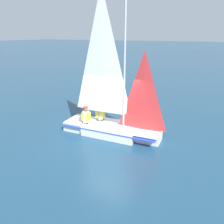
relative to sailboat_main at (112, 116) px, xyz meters
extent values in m
plane|color=navy|center=(0.02, 0.00, -0.82)|extent=(260.00, 260.00, 0.00)
cube|color=white|center=(0.02, 0.00, -0.62)|extent=(2.44, 1.63, 0.41)
cube|color=white|center=(1.67, 0.14, -0.62)|extent=(1.04, 0.87, 0.41)
cube|color=white|center=(-1.63, -0.13, -0.62)|extent=(1.07, 1.31, 0.41)
cube|color=blue|center=(0.02, 0.00, -0.48)|extent=(4.26, 1.80, 0.05)
cube|color=silver|center=(1.18, 0.10, -0.39)|extent=(2.01, 1.48, 0.04)
cylinder|color=#B7B7BC|center=(0.55, 0.04, 2.41)|extent=(0.08, 0.08, 5.63)
cylinder|color=#B7B7BC|center=(-0.41, -0.03, 0.17)|extent=(1.92, 0.23, 0.07)
pyramid|color=white|center=(-0.41, -0.03, 2.65)|extent=(1.83, 0.20, 4.90)
pyramid|color=red|center=(1.34, 0.11, 1.24)|extent=(1.43, 0.17, 3.11)
cube|color=black|center=(-2.18, -0.18, -0.68)|extent=(0.08, 0.04, 0.29)
cube|color=black|center=(-0.72, 0.23, -0.59)|extent=(0.30, 0.26, 0.45)
cylinder|color=gray|center=(-0.72, 0.23, -0.12)|extent=(0.32, 0.32, 0.50)
cube|color=yellow|center=(-0.72, 0.23, -0.09)|extent=(0.36, 0.29, 0.35)
sphere|color=tan|center=(-0.72, 0.23, 0.23)|extent=(0.22, 0.22, 0.22)
cylinder|color=blue|center=(-0.72, 0.23, 0.31)|extent=(0.23, 0.23, 0.06)
cube|color=black|center=(-1.12, -0.33, -0.59)|extent=(0.30, 0.26, 0.45)
cylinder|color=white|center=(-1.12, -0.33, -0.12)|extent=(0.32, 0.32, 0.50)
cube|color=yellow|center=(-1.12, -0.33, -0.09)|extent=(0.36, 0.29, 0.35)
sphere|color=brown|center=(-1.12, -0.33, 0.23)|extent=(0.22, 0.22, 0.22)
cylinder|color=red|center=(-1.12, -0.33, 0.31)|extent=(0.23, 0.23, 0.06)
camera|label=1|loc=(4.18, -7.73, 3.35)|focal=35.00mm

